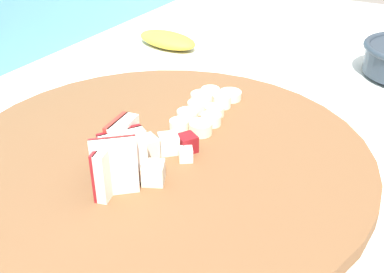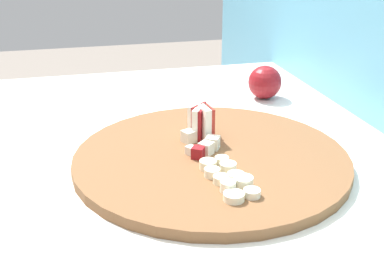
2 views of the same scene
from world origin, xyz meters
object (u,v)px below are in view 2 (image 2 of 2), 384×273
cutting_board (211,159)px  apple_dice_pile (201,145)px  banana_slice_rows (229,178)px  apple_wedge_fan (202,122)px  whole_apple (265,82)px

cutting_board → apple_dice_pile: 0.03m
apple_dice_pile → banana_slice_rows: bearing=5.5°
apple_dice_pile → cutting_board: bearing=35.1°
apple_wedge_fan → apple_dice_pile: size_ratio=0.77×
apple_wedge_fan → banana_slice_rows: (0.17, -0.01, -0.02)m
cutting_board → banana_slice_rows: size_ratio=3.41×
cutting_board → banana_slice_rows: banana_slice_rows is taller
whole_apple → apple_dice_pile: bearing=-39.0°
apple_wedge_fan → whole_apple: bearing=136.7°
cutting_board → whole_apple: bearing=144.4°
whole_apple → apple_wedge_fan: bearing=-43.3°
banana_slice_rows → whole_apple: bearing=151.6°
banana_slice_rows → cutting_board: bearing=179.0°
cutting_board → banana_slice_rows: bearing=-1.0°
cutting_board → whole_apple: whole_apple is taller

